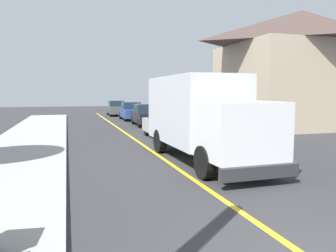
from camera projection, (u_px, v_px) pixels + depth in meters
The scene contains 8 objects.
centre_line_yellow at pixel (153, 152), 14.19m from camera, with size 0.16×56.00×0.01m, color gold.
box_truck at pixel (202, 114), 12.33m from camera, with size 2.55×7.23×3.20m.
parked_car_near at pixel (166, 124), 18.38m from camera, with size 1.84×4.42×1.67m.
parked_car_mid at pixel (146, 115), 25.58m from camera, with size 1.91×4.44×1.67m.
parked_car_far at pixel (131, 111), 30.84m from camera, with size 1.84×4.42×1.67m.
parked_car_furthest at pixel (116, 108), 36.64m from camera, with size 1.89×4.43×1.67m.
stop_sign at pixel (231, 106), 17.17m from camera, with size 0.80×0.10×2.65m.
house_across_street at pixel (300, 67), 24.32m from camera, with size 11.64×8.57×8.57m.
Camera 1 is at (-3.52, -3.56, 2.56)m, focal length 35.00 mm.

